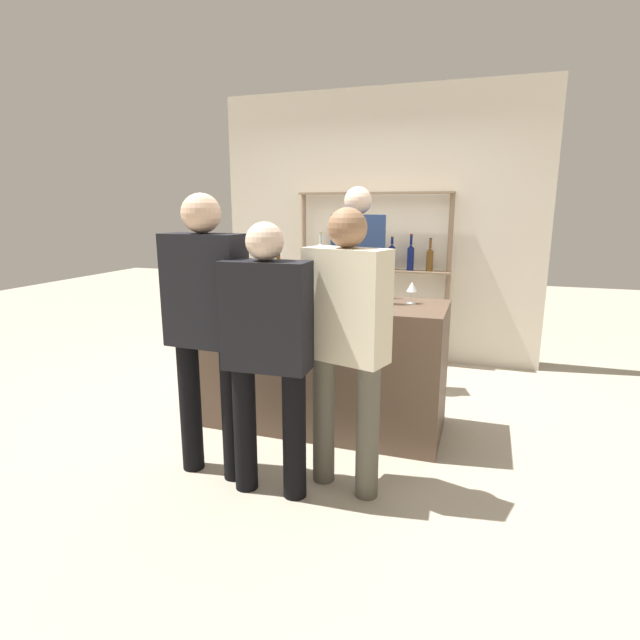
% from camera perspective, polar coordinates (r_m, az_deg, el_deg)
% --- Properties ---
extents(ground_plane, '(16.00, 16.00, 0.00)m').
position_cam_1_polar(ground_plane, '(3.90, 0.00, -11.71)').
color(ground_plane, '#B2A893').
extents(bar_counter, '(1.80, 0.69, 0.95)m').
position_cam_1_polar(bar_counter, '(3.73, 0.00, -5.01)').
color(bar_counter, brown).
rests_on(bar_counter, ground_plane).
extents(back_wall, '(3.40, 0.12, 2.80)m').
position_cam_1_polar(back_wall, '(5.43, 6.60, 10.41)').
color(back_wall, beige).
rests_on(back_wall, ground_plane).
extents(back_shelf, '(1.59, 0.18, 1.77)m').
position_cam_1_polar(back_shelf, '(5.28, 6.04, 7.56)').
color(back_shelf, '#897056').
rests_on(back_shelf, ground_plane).
extents(counter_bottle_0, '(0.09, 0.09, 0.32)m').
position_cam_1_polar(counter_bottle_0, '(3.32, 1.45, 3.39)').
color(counter_bottle_0, black).
rests_on(counter_bottle_0, bar_counter).
extents(counter_bottle_1, '(0.08, 0.08, 0.36)m').
position_cam_1_polar(counter_bottle_1, '(3.49, 7.38, 4.14)').
color(counter_bottle_1, silver).
rests_on(counter_bottle_1, bar_counter).
extents(counter_bottle_2, '(0.07, 0.07, 0.35)m').
position_cam_1_polar(counter_bottle_2, '(3.58, 0.01, 4.38)').
color(counter_bottle_2, brown).
rests_on(counter_bottle_2, bar_counter).
extents(counter_bottle_3, '(0.08, 0.08, 0.35)m').
position_cam_1_polar(counter_bottle_3, '(3.72, 6.59, 4.54)').
color(counter_bottle_3, black).
rests_on(counter_bottle_3, bar_counter).
extents(counter_bottle_4, '(0.08, 0.08, 0.34)m').
position_cam_1_polar(counter_bottle_4, '(3.61, -4.76, 4.27)').
color(counter_bottle_4, brown).
rests_on(counter_bottle_4, bar_counter).
extents(counter_bottle_5, '(0.08, 0.08, 0.34)m').
position_cam_1_polar(counter_bottle_5, '(3.88, -11.03, 4.69)').
color(counter_bottle_5, '#0F1956').
rests_on(counter_bottle_5, bar_counter).
extents(wine_glass, '(0.08, 0.08, 0.15)m').
position_cam_1_polar(wine_glass, '(3.54, 10.46, 3.68)').
color(wine_glass, silver).
rests_on(wine_glass, bar_counter).
extents(ice_bucket, '(0.19, 0.19, 0.22)m').
position_cam_1_polar(ice_bucket, '(3.66, 3.78, 4.12)').
color(ice_bucket, black).
rests_on(ice_bucket, bar_counter).
extents(cork_jar, '(0.12, 0.12, 0.13)m').
position_cam_1_polar(cork_jar, '(3.83, -2.98, 3.78)').
color(cork_jar, silver).
rests_on(cork_jar, bar_counter).
extents(customer_right, '(0.50, 0.33, 1.61)m').
position_cam_1_polar(customer_right, '(2.75, 3.00, -1.48)').
color(customer_right, '#575347').
rests_on(customer_right, ground_plane).
extents(server_behind_counter, '(0.50, 0.33, 1.79)m').
position_cam_1_polar(server_behind_counter, '(4.41, 4.24, 5.41)').
color(server_behind_counter, '#121C33').
rests_on(server_behind_counter, ground_plane).
extents(customer_left, '(0.48, 0.23, 1.69)m').
position_cam_1_polar(customer_left, '(2.97, -12.85, 0.28)').
color(customer_left, black).
rests_on(customer_left, ground_plane).
extents(customer_center, '(0.48, 0.22, 1.54)m').
position_cam_1_polar(customer_center, '(2.73, -6.06, -2.69)').
color(customer_center, black).
rests_on(customer_center, ground_plane).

